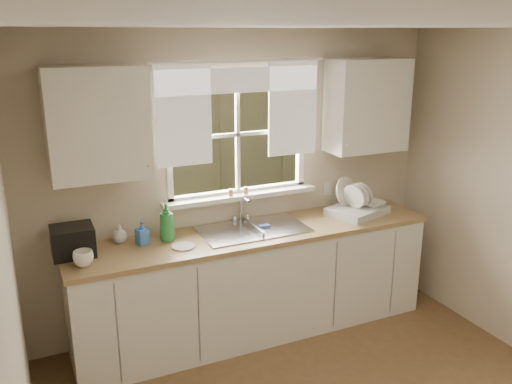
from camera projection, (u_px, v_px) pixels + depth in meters
name	position (u px, v px, depth m)	size (l,w,h in m)	color
room_walls	(394.00, 281.00, 2.80)	(3.62, 4.02, 2.50)	beige
ceiling	(405.00, 26.00, 2.50)	(3.60, 4.00, 0.02)	silver
window	(239.00, 154.00, 4.53)	(1.38, 0.16, 1.06)	white
curtains	(240.00, 101.00, 4.36)	(1.50, 0.03, 0.81)	white
base_cabinets	(255.00, 284.00, 4.55)	(3.00, 0.62, 0.87)	silver
countertop	(254.00, 233.00, 4.42)	(3.04, 0.65, 0.04)	#9C7C4E
upper_cabinet_left	(98.00, 124.00, 3.81)	(0.70, 0.33, 0.80)	silver
upper_cabinet_right	(367.00, 105.00, 4.73)	(0.70, 0.33, 0.80)	silver
wall_outlet	(327.00, 189.00, 4.99)	(0.08, 0.01, 0.12)	beige
sill_jars	(238.00, 191.00, 4.55)	(0.18, 0.04, 0.06)	brown
sink	(253.00, 238.00, 4.47)	(0.88, 0.52, 0.40)	#B7B7BC
dish_rack	(357.00, 207.00, 4.81)	(0.59, 0.51, 0.31)	silver
bowl	(373.00, 204.00, 4.82)	(0.20, 0.20, 0.05)	white
soap_bottle_a	(167.00, 222.00, 4.17)	(0.12, 0.12, 0.31)	#2B843D
soap_bottle_b	(142.00, 233.00, 4.13)	(0.08, 0.08, 0.18)	#3774CF
soap_bottle_c	(119.00, 234.00, 4.16)	(0.11, 0.11, 0.14)	beige
saucer	(183.00, 247.00, 4.08)	(0.17, 0.17, 0.01)	beige
cup	(83.00, 258.00, 3.75)	(0.14, 0.14, 0.11)	white
black_appliance	(73.00, 241.00, 3.91)	(0.30, 0.26, 0.22)	black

